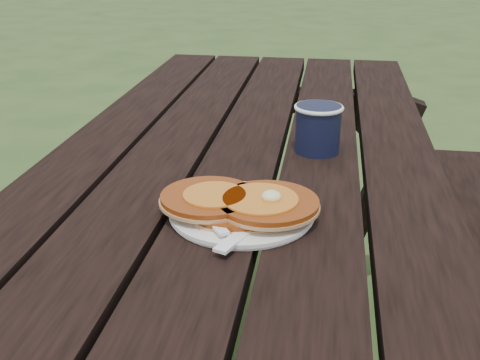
# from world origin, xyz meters

# --- Properties ---
(picnic_table) EXTENTS (1.36, 1.80, 0.75)m
(picnic_table) POSITION_xyz_m (0.00, 0.00, 0.37)
(picnic_table) COLOR black
(picnic_table) RESTS_ON ground
(plate) EXTENTS (0.24, 0.24, 0.01)m
(plate) POSITION_xyz_m (0.04, -0.30, 0.76)
(plate) COLOR white
(plate) RESTS_ON picnic_table
(pancake_stack) EXTENTS (0.24, 0.16, 0.04)m
(pancake_stack) POSITION_xyz_m (0.04, -0.31, 0.77)
(pancake_stack) COLOR #8E3A10
(pancake_stack) RESTS_ON plate
(knife) EXTENTS (0.09, 0.17, 0.00)m
(knife) POSITION_xyz_m (0.06, -0.35, 0.76)
(knife) COLOR white
(knife) RESTS_ON plate
(fork) EXTENTS (0.12, 0.15, 0.01)m
(fork) POSITION_xyz_m (-0.00, -0.35, 0.77)
(fork) COLOR white
(fork) RESTS_ON plate
(coffee_cup) EXTENTS (0.10, 0.10, 0.09)m
(coffee_cup) POSITION_xyz_m (0.14, 0.00, 0.80)
(coffee_cup) COLOR black
(coffee_cup) RESTS_ON picnic_table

